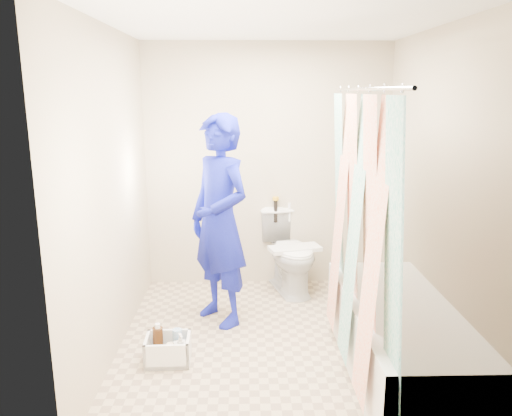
{
  "coord_description": "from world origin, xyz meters",
  "views": [
    {
      "loc": [
        -0.23,
        -3.59,
        1.94
      ],
      "look_at": [
        -0.13,
        0.35,
        1.01
      ],
      "focal_mm": 35.0,
      "sensor_mm": 36.0,
      "label": 1
    }
  ],
  "objects_px": {
    "plumber": "(220,221)",
    "cleaning_caddy": "(169,350)",
    "toilet": "(290,251)",
    "bathtub": "(399,336)"
  },
  "relations": [
    {
      "from": "plumber",
      "to": "cleaning_caddy",
      "type": "xyz_separation_m",
      "value": [
        -0.35,
        -0.68,
        -0.79
      ]
    },
    {
      "from": "toilet",
      "to": "bathtub",
      "type": "bearing_deg",
      "value": -82.17
    },
    {
      "from": "plumber",
      "to": "cleaning_caddy",
      "type": "bearing_deg",
      "value": -67.04
    },
    {
      "from": "toilet",
      "to": "plumber",
      "type": "height_order",
      "value": "plumber"
    },
    {
      "from": "bathtub",
      "to": "plumber",
      "type": "distance_m",
      "value": 1.65
    },
    {
      "from": "plumber",
      "to": "toilet",
      "type": "bearing_deg",
      "value": 95.33
    },
    {
      "from": "bathtub",
      "to": "plumber",
      "type": "bearing_deg",
      "value": 146.78
    },
    {
      "from": "bathtub",
      "to": "toilet",
      "type": "height_order",
      "value": "toilet"
    },
    {
      "from": "cleaning_caddy",
      "to": "toilet",
      "type": "bearing_deg",
      "value": 51.34
    },
    {
      "from": "toilet",
      "to": "plumber",
      "type": "relative_size",
      "value": 0.45
    }
  ]
}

